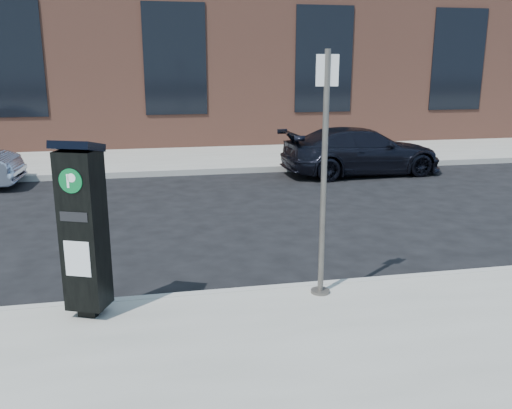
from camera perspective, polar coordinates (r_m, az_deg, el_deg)
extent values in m
plane|color=black|center=(6.84, -1.97, -10.05)|extent=(120.00, 120.00, 0.00)
cube|color=gray|center=(20.36, -8.53, 6.56)|extent=(60.00, 12.00, 0.15)
cube|color=#9E9B93|center=(6.80, -1.95, -9.54)|extent=(60.00, 0.12, 0.16)
cube|color=#9E9B93|center=(14.47, -7.23, 3.38)|extent=(60.00, 0.12, 0.16)
cube|color=brown|center=(23.19, -9.33, 17.21)|extent=(28.00, 10.00, 8.00)
cube|color=black|center=(18.56, -24.59, 13.75)|extent=(2.00, 0.06, 3.50)
cube|color=black|center=(18.15, -8.53, 14.87)|extent=(2.00, 0.06, 3.50)
cube|color=black|center=(19.09, 7.16, 14.89)|extent=(2.00, 0.06, 3.50)
cube|color=black|center=(21.20, 20.50, 14.07)|extent=(2.00, 0.06, 3.50)
cube|color=black|center=(6.41, -17.02, -10.53)|extent=(0.27, 0.27, 0.10)
cube|color=black|center=(6.09, -17.66, -2.64)|extent=(0.51, 0.49, 1.74)
cube|color=black|center=(5.89, -18.33, 5.85)|extent=(0.57, 0.54, 0.16)
cylinder|color=#075425|center=(5.79, -18.94, 2.36)|extent=(0.24, 0.11, 0.26)
cube|color=white|center=(5.79, -18.94, 2.36)|extent=(0.09, 0.04, 0.14)
cube|color=silver|center=(6.01, -18.29, -5.46)|extent=(0.27, 0.12, 0.39)
cube|color=black|center=(5.88, -18.64, -1.24)|extent=(0.29, 0.12, 0.10)
cylinder|color=#5C5751|center=(6.73, 6.78, -9.05)|extent=(0.23, 0.23, 0.03)
cylinder|color=#5C5751|center=(6.30, 7.16, 2.83)|extent=(0.07, 0.07, 2.86)
cube|color=silver|center=(6.17, 7.52, 13.83)|extent=(0.25, 0.05, 0.34)
imported|color=black|center=(14.68, 11.03, 5.54)|extent=(4.34, 1.93, 1.24)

